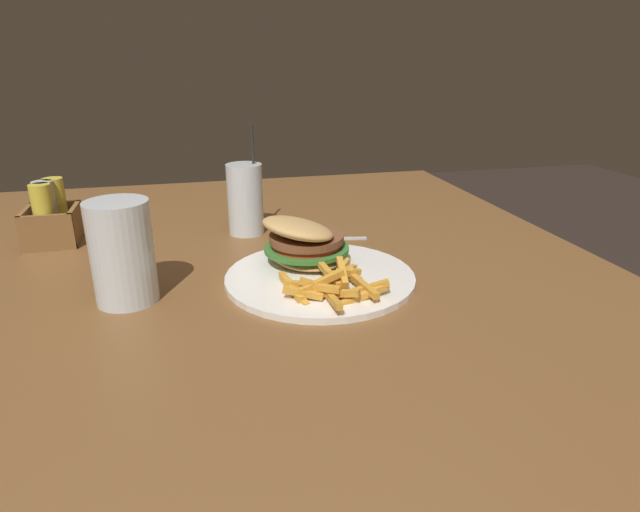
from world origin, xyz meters
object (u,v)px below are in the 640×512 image
(condiment_caddy, at_px, (51,218))
(spoon, at_px, (299,237))
(beer_glass, at_px, (123,256))
(juice_glass, at_px, (245,201))
(meal_plate_near, at_px, (312,258))

(condiment_caddy, bearing_deg, spoon, -101.81)
(beer_glass, bearing_deg, spoon, -55.48)
(beer_glass, height_order, spoon, beer_glass)
(juice_glass, relative_size, spoon, 1.28)
(juice_glass, bearing_deg, condiment_caddy, 85.74)
(meal_plate_near, relative_size, spoon, 1.81)
(beer_glass, distance_m, spoon, 0.36)
(beer_glass, bearing_deg, juice_glass, -36.66)
(beer_glass, bearing_deg, meal_plate_near, -83.92)
(meal_plate_near, bearing_deg, spoon, -4.91)
(meal_plate_near, relative_size, beer_glass, 2.02)
(juice_glass, distance_m, spoon, 0.13)
(meal_plate_near, xyz_separation_m, spoon, (0.17, -0.01, -0.02))
(meal_plate_near, bearing_deg, juice_glass, 18.03)
(meal_plate_near, bearing_deg, beer_glass, 96.08)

